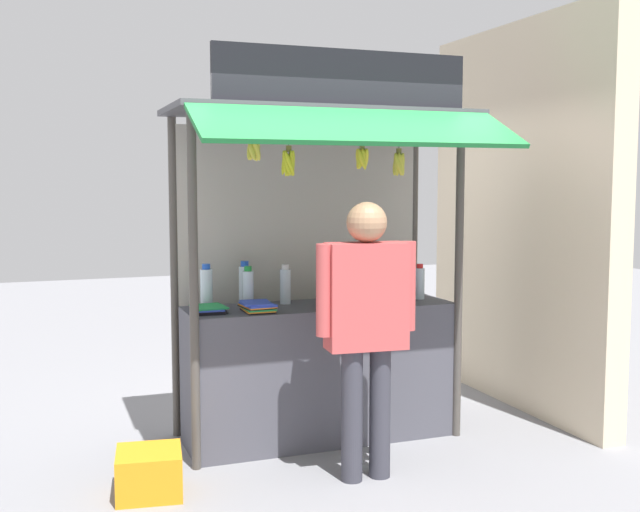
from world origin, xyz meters
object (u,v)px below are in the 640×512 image
water_bottle_left (206,287)px  plastic_crate (149,473)px  vendor_person (367,314)px  magazine_stack_mid_left (208,309)px  banana_bunch_inner_left (362,158)px  water_bottle_far_right (285,285)px  magazine_stack_far_left (384,297)px  banana_bunch_inner_right (254,149)px  magazine_stack_front_right (336,305)px  water_bottle_back_left (420,283)px  water_bottle_back_right (245,284)px  water_bottle_mid_right (353,284)px  banana_bunch_rightmost (289,162)px  banana_bunch_leftmost (399,164)px  magazine_stack_center (258,307)px  water_bottle_front_left (248,288)px

water_bottle_left → plastic_crate: 1.35m
water_bottle_left → vendor_person: bearing=-51.2°
magazine_stack_mid_left → banana_bunch_inner_left: (0.97, -0.34, 1.01)m
water_bottle_far_right → magazine_stack_far_left: (0.71, -0.14, -0.10)m
banana_bunch_inner_right → magazine_stack_front_right: bearing=17.2°
magazine_stack_mid_left → banana_bunch_inner_right: 1.13m
water_bottle_back_left → water_bottle_back_right: water_bottle_back_right is taller
plastic_crate → water_bottle_far_right: bearing=34.0°
water_bottle_mid_right → water_bottle_far_right: water_bottle_far_right is taller
water_bottle_back_left → banana_bunch_rightmost: 1.50m
banana_bunch_leftmost → banana_bunch_inner_left: bearing=179.9°
banana_bunch_leftmost → magazine_stack_far_left: bearing=78.6°
magazine_stack_center → magazine_stack_front_right: (0.54, -0.07, -0.01)m
water_bottle_back_right → banana_bunch_rightmost: bearing=-77.5°
plastic_crate → water_bottle_front_left: bearing=40.7°
banana_bunch_inner_right → magazine_stack_center: bearing=71.2°
water_bottle_back_right → banana_bunch_leftmost: bearing=-33.4°
water_bottle_left → water_bottle_back_right: 0.30m
plastic_crate → magazine_stack_center: bearing=30.5°
water_bottle_back_right → magazine_stack_far_left: bearing=-12.9°
banana_bunch_leftmost → vendor_person: 1.11m
magazine_stack_center → plastic_crate: magazine_stack_center is taller
water_bottle_mid_right → magazine_stack_mid_left: (-1.10, -0.12, -0.11)m
water_bottle_mid_right → banana_bunch_inner_right: banana_bunch_inner_right is taller
magazine_stack_front_right → vendor_person: bearing=-94.3°
water_bottle_back_left → magazine_stack_mid_left: 1.61m
water_bottle_left → water_bottle_mid_right: bearing=-4.5°
banana_bunch_inner_left → banana_bunch_rightmost: (-0.51, -0.00, -0.03)m
banana_bunch_rightmost → plastic_crate: banana_bunch_rightmost is taller
water_bottle_back_right → magazine_stack_far_left: water_bottle_back_right is taller
water_bottle_mid_right → water_bottle_far_right: 0.51m
water_bottle_left → magazine_stack_far_left: bearing=-7.4°
magazine_stack_front_right → magazine_stack_center: bearing=173.2°
water_bottle_left → banana_bunch_inner_right: size_ratio=1.31×
water_bottle_back_right → banana_bunch_rightmost: banana_bunch_rightmost is taller
water_bottle_left → magazine_stack_far_left: size_ratio=1.01×
water_bottle_front_left → banana_bunch_inner_right: bearing=-99.7°
banana_bunch_inner_left → vendor_person: size_ratio=0.16×
magazine_stack_front_right → plastic_crate: 1.66m
water_bottle_mid_right → water_bottle_left: water_bottle_left is taller
banana_bunch_inner_right → plastic_crate: bearing=-163.4°
banana_bunch_inner_left → banana_bunch_rightmost: size_ratio=0.87×
water_bottle_left → vendor_person: (0.78, -0.97, -0.08)m
water_bottle_back_left → banana_bunch_leftmost: banana_bunch_leftmost is taller
water_bottle_front_left → magazine_stack_mid_left: (-0.31, -0.13, -0.11)m
water_bottle_far_right → magazine_stack_center: bearing=-137.3°
magazine_stack_center → water_bottle_back_right: bearing=89.5°
magazine_stack_center → plastic_crate: 1.28m
magazine_stack_center → water_bottle_back_left: bearing=5.6°
water_bottle_back_left → water_bottle_left: 1.58m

